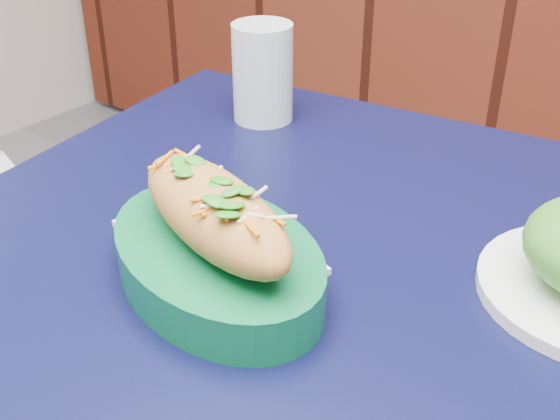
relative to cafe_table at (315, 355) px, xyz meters
The scene contains 3 objects.
cafe_table is the anchor object (origin of this frame).
banh_mi_basket 0.16m from the cafe_table, 140.81° to the right, with size 0.27×0.22×0.11m.
water_glass 0.39m from the cafe_table, 136.35° to the left, with size 0.08×0.08×0.12m, color silver.
Camera 1 is at (-0.19, 1.26, 1.12)m, focal length 45.00 mm.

